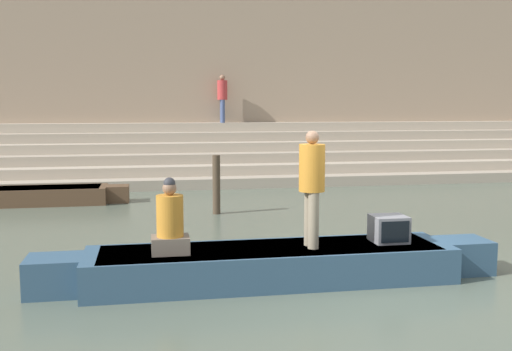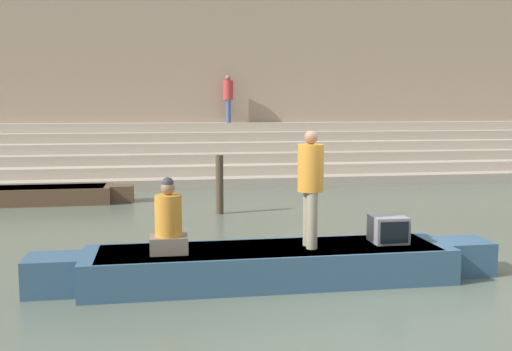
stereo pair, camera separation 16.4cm
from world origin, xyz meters
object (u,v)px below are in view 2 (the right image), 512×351
object	(u,v)px
person_standing	(311,181)
moored_boat_shore	(31,195)
rowboat_main	(270,264)
tv_set	(388,229)
person_rowing	(168,223)
mooring_post	(220,185)
person_on_steps	(228,95)

from	to	relation	value
person_standing	moored_boat_shore	world-z (taller)	person_standing
rowboat_main	tv_set	size ratio (longest dim) A/B	13.30
person_rowing	mooring_post	world-z (taller)	person_rowing
person_rowing	person_standing	bearing A→B (deg)	-8.06
mooring_post	person_on_steps	bearing A→B (deg)	81.66
person_rowing	mooring_post	xyz separation A→B (m)	(1.29, 5.60, -0.22)
person_standing	mooring_post	xyz separation A→B (m)	(-0.71, 5.60, -0.77)
person_rowing	person_on_steps	size ratio (longest dim) A/B	0.61
person_rowing	tv_set	bearing A→B (deg)	-6.37
rowboat_main	person_rowing	world-z (taller)	person_rowing
person_rowing	person_on_steps	xyz separation A→B (m)	(2.48, 13.67, 1.97)
rowboat_main	moored_boat_shore	size ratio (longest dim) A/B	1.29
person_rowing	tv_set	size ratio (longest dim) A/B	2.08
moored_boat_shore	mooring_post	bearing A→B (deg)	-25.34
person_standing	tv_set	world-z (taller)	person_standing
person_on_steps	mooring_post	bearing A→B (deg)	-166.82
tv_set	moored_boat_shore	world-z (taller)	tv_set
person_standing	person_rowing	world-z (taller)	person_standing
person_on_steps	rowboat_main	bearing A→B (deg)	-162.88
rowboat_main	mooring_post	size ratio (longest dim) A/B	4.86
person_rowing	mooring_post	distance (m)	5.75
rowboat_main	person_rowing	bearing A→B (deg)	-179.52
person_standing	person_on_steps	distance (m)	13.75
mooring_post	person_standing	bearing A→B (deg)	-82.76
mooring_post	person_on_steps	xyz separation A→B (m)	(1.18, 8.07, 2.20)
mooring_post	person_rowing	bearing A→B (deg)	-103.00
rowboat_main	person_rowing	distance (m)	1.57
rowboat_main	mooring_post	distance (m)	5.56
mooring_post	person_on_steps	distance (m)	8.44
person_standing	person_on_steps	bearing A→B (deg)	77.35
tv_set	rowboat_main	bearing A→B (deg)	-178.50
moored_boat_shore	mooring_post	distance (m)	5.18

